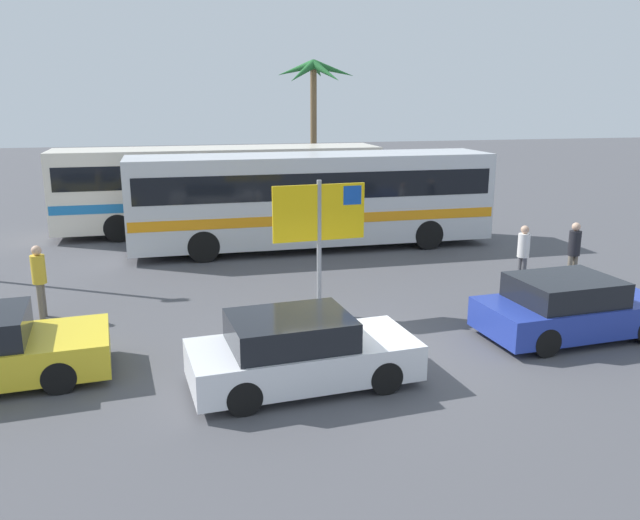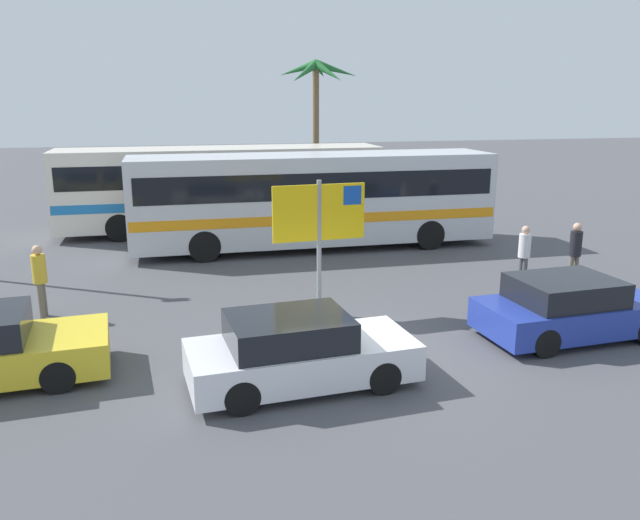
{
  "view_description": "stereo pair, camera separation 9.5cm",
  "coord_description": "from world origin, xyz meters",
  "px_view_note": "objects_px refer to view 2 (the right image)",
  "views": [
    {
      "loc": [
        -3.49,
        -11.41,
        5.03
      ],
      "look_at": [
        -0.02,
        2.85,
        1.3
      ],
      "focal_mm": 36.11,
      "sensor_mm": 36.0,
      "label": 1
    },
    {
      "loc": [
        -3.39,
        -11.43,
        5.03
      ],
      "look_at": [
        -0.02,
        2.85,
        1.3
      ],
      "focal_mm": 36.11,
      "sensor_mm": 36.0,
      "label": 2
    }
  ],
  "objects_px": {
    "pedestrian_by_bus": "(524,251)",
    "car_blue": "(570,309)",
    "ferry_sign": "(321,218)",
    "pedestrian_near_sign": "(575,249)",
    "car_white": "(298,352)",
    "bus_front_coach": "(314,196)",
    "pedestrian_crossing_lot": "(40,275)",
    "bus_rear_coach": "(222,184)"
  },
  "relations": [
    {
      "from": "bus_rear_coach",
      "to": "car_white",
      "type": "bearing_deg",
      "value": -89.6
    },
    {
      "from": "pedestrian_near_sign",
      "to": "car_blue",
      "type": "bearing_deg",
      "value": -46.64
    },
    {
      "from": "bus_front_coach",
      "to": "bus_rear_coach",
      "type": "bearing_deg",
      "value": 126.99
    },
    {
      "from": "car_white",
      "to": "car_blue",
      "type": "relative_size",
      "value": 1.02
    },
    {
      "from": "ferry_sign",
      "to": "car_blue",
      "type": "xyz_separation_m",
      "value": [
        4.83,
        -2.7,
        -1.69
      ]
    },
    {
      "from": "car_white",
      "to": "pedestrian_by_bus",
      "type": "relative_size",
      "value": 2.47
    },
    {
      "from": "bus_front_coach",
      "to": "pedestrian_near_sign",
      "type": "height_order",
      "value": "bus_front_coach"
    },
    {
      "from": "car_blue",
      "to": "pedestrian_near_sign",
      "type": "relative_size",
      "value": 2.33
    },
    {
      "from": "car_blue",
      "to": "pedestrian_near_sign",
      "type": "distance_m",
      "value": 4.17
    },
    {
      "from": "bus_front_coach",
      "to": "pedestrian_by_bus",
      "type": "xyz_separation_m",
      "value": [
        4.51,
        -5.86,
        -0.79
      ]
    },
    {
      "from": "car_blue",
      "to": "pedestrian_near_sign",
      "type": "bearing_deg",
      "value": 50.92
    },
    {
      "from": "car_white",
      "to": "bus_rear_coach",
      "type": "bearing_deg",
      "value": 85.75
    },
    {
      "from": "bus_rear_coach",
      "to": "bus_front_coach",
      "type": "bearing_deg",
      "value": -53.01
    },
    {
      "from": "bus_rear_coach",
      "to": "pedestrian_by_bus",
      "type": "height_order",
      "value": "bus_rear_coach"
    },
    {
      "from": "pedestrian_by_bus",
      "to": "pedestrian_near_sign",
      "type": "bearing_deg",
      "value": 165.93
    },
    {
      "from": "ferry_sign",
      "to": "pedestrian_by_bus",
      "type": "relative_size",
      "value": 1.9
    },
    {
      "from": "car_blue",
      "to": "pedestrian_crossing_lot",
      "type": "relative_size",
      "value": 2.36
    },
    {
      "from": "bus_rear_coach",
      "to": "car_white",
      "type": "distance_m",
      "value": 14.28
    },
    {
      "from": "bus_front_coach",
      "to": "car_white",
      "type": "distance_m",
      "value": 10.95
    },
    {
      "from": "car_blue",
      "to": "pedestrian_crossing_lot",
      "type": "height_order",
      "value": "pedestrian_crossing_lot"
    },
    {
      "from": "car_white",
      "to": "car_blue",
      "type": "bearing_deg",
      "value": 4.81
    },
    {
      "from": "pedestrian_by_bus",
      "to": "pedestrian_near_sign",
      "type": "height_order",
      "value": "pedestrian_near_sign"
    },
    {
      "from": "bus_rear_coach",
      "to": "pedestrian_near_sign",
      "type": "xyz_separation_m",
      "value": [
        8.63,
        -9.83,
        -0.75
      ]
    },
    {
      "from": "pedestrian_by_bus",
      "to": "pedestrian_near_sign",
      "type": "distance_m",
      "value": 1.39
    },
    {
      "from": "ferry_sign",
      "to": "car_blue",
      "type": "relative_size",
      "value": 0.78
    },
    {
      "from": "ferry_sign",
      "to": "car_white",
      "type": "xyz_separation_m",
      "value": [
        -1.3,
        -3.72,
        -1.69
      ]
    },
    {
      "from": "bus_front_coach",
      "to": "pedestrian_crossing_lot",
      "type": "xyz_separation_m",
      "value": [
        -7.77,
        -5.58,
        -0.76
      ]
    },
    {
      "from": "bus_front_coach",
      "to": "pedestrian_crossing_lot",
      "type": "distance_m",
      "value": 9.6
    },
    {
      "from": "pedestrian_by_bus",
      "to": "car_blue",
      "type": "bearing_deg",
      "value": 72.16
    },
    {
      "from": "pedestrian_crossing_lot",
      "to": "pedestrian_near_sign",
      "type": "relative_size",
      "value": 0.99
    },
    {
      "from": "bus_rear_coach",
      "to": "car_blue",
      "type": "relative_size",
      "value": 2.96
    },
    {
      "from": "ferry_sign",
      "to": "pedestrian_crossing_lot",
      "type": "height_order",
      "value": "ferry_sign"
    },
    {
      "from": "car_blue",
      "to": "pedestrian_by_bus",
      "type": "relative_size",
      "value": 2.43
    },
    {
      "from": "bus_front_coach",
      "to": "ferry_sign",
      "type": "bearing_deg",
      "value": -101.34
    },
    {
      "from": "pedestrian_near_sign",
      "to": "bus_front_coach",
      "type": "bearing_deg",
      "value": -147.66
    },
    {
      "from": "car_white",
      "to": "pedestrian_by_bus",
      "type": "distance_m",
      "value": 8.59
    },
    {
      "from": "car_white",
      "to": "pedestrian_by_bus",
      "type": "bearing_deg",
      "value": 28.54
    },
    {
      "from": "bus_rear_coach",
      "to": "pedestrian_near_sign",
      "type": "distance_m",
      "value": 13.1
    },
    {
      "from": "car_white",
      "to": "pedestrian_by_bus",
      "type": "height_order",
      "value": "pedestrian_by_bus"
    },
    {
      "from": "ferry_sign",
      "to": "pedestrian_near_sign",
      "type": "xyz_separation_m",
      "value": [
        7.23,
        0.68,
        -1.29
      ]
    },
    {
      "from": "pedestrian_crossing_lot",
      "to": "pedestrian_near_sign",
      "type": "bearing_deg",
      "value": 5.14
    },
    {
      "from": "pedestrian_near_sign",
      "to": "ferry_sign",
      "type": "bearing_deg",
      "value": -95.91
    }
  ]
}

